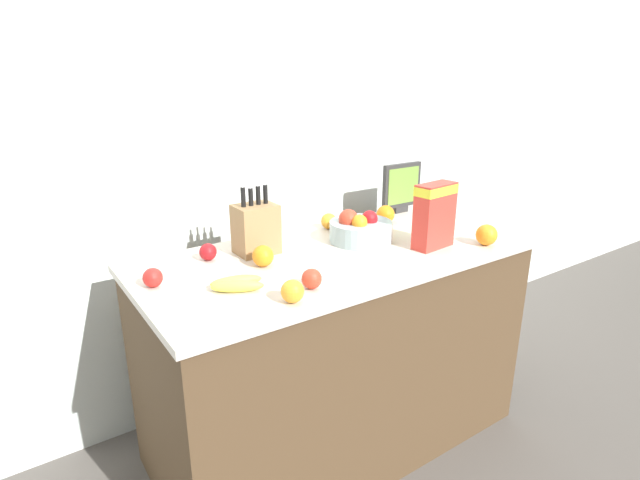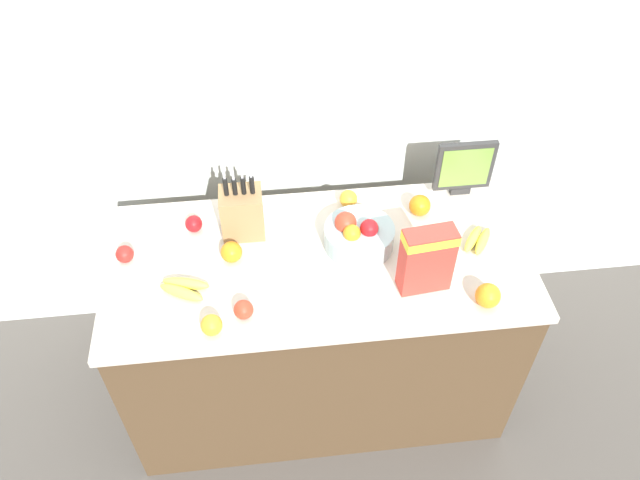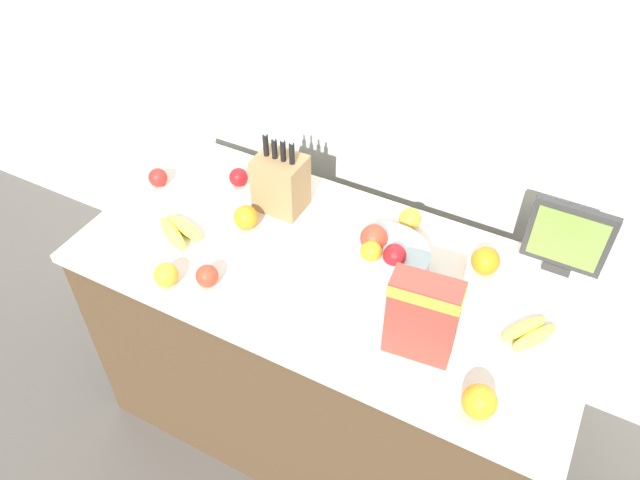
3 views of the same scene
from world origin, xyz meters
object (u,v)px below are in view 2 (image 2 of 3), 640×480
object	(u,v)px
small_monitor	(465,167)
banana_bunch_left	(478,240)
fruit_bowl	(358,235)
apple_by_knife_block	(244,310)
apple_rear	(194,224)
orange_back_center	(420,205)
knife_block	(242,212)
orange_by_cereal	(231,252)
cereal_box	(427,257)
banana_bunch_right	(184,288)
orange_front_right	(488,296)
orange_mid_left	(348,199)
orange_mid_right	(212,325)
apple_middle	(125,254)

from	to	relation	value
small_monitor	banana_bunch_left	bearing A→B (deg)	-92.15
fruit_bowl	apple_by_knife_block	world-z (taller)	fruit_bowl
apple_rear	orange_back_center	size ratio (longest dim) A/B	0.77
small_monitor	orange_back_center	size ratio (longest dim) A/B	2.92
knife_block	orange_by_cereal	xyz separation A→B (m)	(-0.05, -0.14, -0.06)
cereal_box	banana_bunch_right	world-z (taller)	cereal_box
fruit_bowl	orange_front_right	distance (m)	0.52
orange_front_right	orange_mid_left	world-z (taller)	orange_front_right
apple_rear	orange_back_center	world-z (taller)	orange_back_center
knife_block	cereal_box	xyz separation A→B (m)	(0.62, -0.34, 0.04)
orange_front_right	orange_by_cereal	bearing A→B (deg)	160.50
apple_by_knife_block	orange_front_right	distance (m)	0.83
cereal_box	apple_by_knife_block	bearing A→B (deg)	179.90
cereal_box	orange_by_cereal	xyz separation A→B (m)	(-0.67, 0.20, -0.10)
cereal_box	orange_mid_left	world-z (taller)	cereal_box
apple_by_knife_block	orange_mid_right	world-z (taller)	orange_mid_right
apple_middle	orange_mid_left	distance (m)	0.88
knife_block	apple_rear	size ratio (longest dim) A/B	4.58
cereal_box	banana_bunch_right	distance (m)	0.85
small_monitor	orange_mid_right	world-z (taller)	small_monitor
orange_back_center	orange_by_cereal	size ratio (longest dim) A/B	1.07
apple_middle	small_monitor	bearing A→B (deg)	9.83
banana_bunch_right	apple_middle	size ratio (longest dim) A/B	2.85
small_monitor	banana_bunch_right	world-z (taller)	small_monitor
orange_by_cereal	apple_middle	bearing A→B (deg)	174.10
apple_by_knife_block	orange_front_right	bearing A→B (deg)	-2.85
orange_front_right	cereal_box	bearing A→B (deg)	151.73
banana_bunch_right	small_monitor	bearing A→B (deg)	20.15
apple_rear	fruit_bowl	bearing A→B (deg)	-13.62
banana_bunch_right	orange_by_cereal	xyz separation A→B (m)	(0.17, 0.14, 0.02)
orange_front_right	orange_mid_left	xyz separation A→B (m)	(-0.40, 0.55, -0.01)
small_monitor	cereal_box	size ratio (longest dim) A/B	0.95
small_monitor	apple_middle	world-z (taller)	small_monitor
orange_front_right	banana_bunch_right	bearing A→B (deg)	170.60
apple_by_knife_block	orange_by_cereal	xyz separation A→B (m)	(-0.04, 0.27, 0.01)
apple_rear	apple_by_knife_block	size ratio (longest dim) A/B	0.97
apple_middle	orange_back_center	bearing A→B (deg)	6.37
fruit_bowl	orange_by_cereal	size ratio (longest dim) A/B	3.31
banana_bunch_right	orange_front_right	size ratio (longest dim) A/B	2.14
apple_middle	orange_mid_right	world-z (taller)	orange_mid_right
fruit_bowl	apple_by_knife_block	distance (m)	0.52
orange_back_center	apple_by_knife_block	bearing A→B (deg)	-148.41
fruit_bowl	apple_rear	world-z (taller)	fruit_bowl
cereal_box	banana_bunch_right	size ratio (longest dim) A/B	1.41
fruit_bowl	orange_front_right	bearing A→B (deg)	-39.84
knife_block	small_monitor	size ratio (longest dim) A/B	1.21
cereal_box	banana_bunch_left	size ratio (longest dim) A/B	1.59
orange_mid_left	orange_by_cereal	bearing A→B (deg)	-152.51
banana_bunch_right	apple_by_knife_block	xyz separation A→B (m)	(0.21, -0.13, 0.01)
apple_rear	orange_mid_right	distance (m)	0.50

